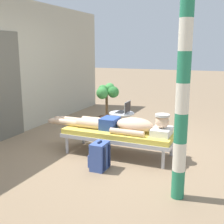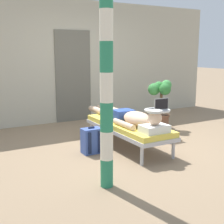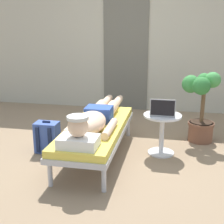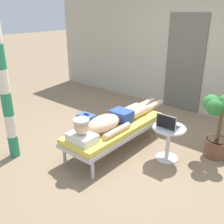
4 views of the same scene
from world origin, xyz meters
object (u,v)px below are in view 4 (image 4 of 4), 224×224
person_reclining (113,120)px  porch_post (3,81)px  side_table (168,138)px  backpack (87,125)px  lounge_chair (115,129)px  laptop (168,125)px  potted_plant (218,124)px

person_reclining → porch_post: porch_post is taller
porch_post → person_reclining: bearing=47.4°
side_table → backpack: 1.49m
lounge_chair → person_reclining: size_ratio=0.84×
lounge_chair → laptop: (0.80, 0.21, 0.24)m
backpack → porch_post: 1.60m
potted_plant → lounge_chair: bearing=-148.5°
backpack → potted_plant: (1.96, 0.77, 0.34)m
lounge_chair → person_reclining: 0.18m
potted_plant → laptop: bearing=-130.3°
person_reclining → backpack: bearing=174.0°
person_reclining → side_table: bearing=20.8°
potted_plant → porch_post: porch_post is taller
person_reclining → porch_post: bearing=-132.6°
laptop → potted_plant: (0.50, 0.59, -0.04)m
lounge_chair → porch_post: bearing=-131.5°
potted_plant → porch_post: size_ratio=0.42×
laptop → backpack: 1.52m
lounge_chair → side_table: 0.84m
side_table → laptop: (0.00, -0.05, 0.23)m
lounge_chair → potted_plant: size_ratio=1.83×
laptop → backpack: size_ratio=0.73×
lounge_chair → person_reclining: bearing=-90.0°
porch_post → lounge_chair: bearing=48.5°
backpack → potted_plant: size_ratio=0.42×
laptop → potted_plant: 0.77m
person_reclining → laptop: 0.84m
person_reclining → side_table: person_reclining is taller
potted_plant → porch_post: (-2.34, -1.97, 0.65)m
backpack → potted_plant: 2.13m
lounge_chair → laptop: bearing=14.6°
lounge_chair → potted_plant: potted_plant is taller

